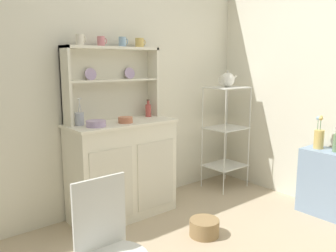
{
  "coord_description": "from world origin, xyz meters",
  "views": [
    {
      "loc": [
        -1.72,
        -1.31,
        1.44
      ],
      "look_at": [
        0.27,
        1.12,
        0.86
      ],
      "focal_mm": 37.09,
      "sensor_mm": 36.0,
      "label": 1
    }
  ],
  "objects": [
    {
      "name": "bowl_mixing_large",
      "position": [
        -0.37,
        1.29,
        0.93
      ],
      "size": [
        0.17,
        0.17,
        0.05
      ],
      "primitive_type": "cylinder",
      "color": "#B79ECC",
      "rests_on": "hutch_cabinet"
    },
    {
      "name": "floor_basket",
      "position": [
        0.24,
        0.59,
        0.07
      ],
      "size": [
        0.25,
        0.25,
        0.14
      ],
      "primitive_type": "cylinder",
      "color": "#93754C",
      "rests_on": "ground"
    },
    {
      "name": "oil_bottle",
      "position": [
        1.44,
        0.1,
        0.72
      ],
      "size": [
        0.06,
        0.06,
        0.23
      ],
      "color": "#6B8C60",
      "rests_on": "side_shelf_blue"
    },
    {
      "name": "flower_vase",
      "position": [
        1.44,
        0.27,
        0.74
      ],
      "size": [
        0.09,
        0.09,
        0.32
      ],
      "color": "#DBB760",
      "rests_on": "side_shelf_blue"
    },
    {
      "name": "wall_back",
      "position": [
        0.0,
        1.62,
        1.25
      ],
      "size": [
        3.84,
        0.05,
        2.5
      ],
      "primitive_type": "cube",
      "color": "silver",
      "rests_on": "ground"
    },
    {
      "name": "jam_bottle",
      "position": [
        0.29,
        1.45,
        0.98
      ],
      "size": [
        0.06,
        0.06,
        0.17
      ],
      "color": "#B74C47",
      "rests_on": "hutch_cabinet"
    },
    {
      "name": "hutch_shelf_unit",
      "position": [
        -0.08,
        1.53,
        1.3
      ],
      "size": [
        0.93,
        0.18,
        0.67
      ],
      "color": "silver",
      "rests_on": "hutch_cabinet"
    },
    {
      "name": "cup_gold_3",
      "position": [
        0.22,
        1.49,
        1.63
      ],
      "size": [
        0.1,
        0.08,
        0.09
      ],
      "color": "#DBB760",
      "rests_on": "hutch_shelf_unit"
    },
    {
      "name": "utensil_jar",
      "position": [
        -0.45,
        1.45,
        0.97
      ],
      "size": [
        0.08,
        0.08,
        0.24
      ],
      "color": "#B2B7C6",
      "rests_on": "hutch_cabinet"
    },
    {
      "name": "cup_cream_0",
      "position": [
        -0.39,
        1.49,
        1.63
      ],
      "size": [
        0.08,
        0.07,
        0.09
      ],
      "color": "silver",
      "rests_on": "hutch_shelf_unit"
    },
    {
      "name": "side_shelf_blue",
      "position": [
        1.44,
        0.15,
        0.31
      ],
      "size": [
        0.28,
        0.48,
        0.63
      ],
      "primitive_type": "cube",
      "color": "#849EBC",
      "rests_on": "ground"
    },
    {
      "name": "cup_sky_2",
      "position": [
        0.03,
        1.49,
        1.63
      ],
      "size": [
        0.08,
        0.07,
        0.09
      ],
      "color": "#8EB2D1",
      "rests_on": "hutch_shelf_unit"
    },
    {
      "name": "porcelain_teapot",
      "position": [
        1.26,
        1.28,
        1.25
      ],
      "size": [
        0.25,
        0.16,
        0.18
      ],
      "color": "white",
      "rests_on": "bakers_rack"
    },
    {
      "name": "bakers_rack",
      "position": [
        1.26,
        1.28,
        0.72
      ],
      "size": [
        0.44,
        0.36,
        1.17
      ],
      "color": "silver",
      "rests_on": "ground"
    },
    {
      "name": "hutch_cabinet",
      "position": [
        -0.08,
        1.37,
        0.47
      ],
      "size": [
        1.0,
        0.45,
        0.91
      ],
      "color": "silver",
      "rests_on": "ground"
    },
    {
      "name": "cup_rose_1",
      "position": [
        -0.19,
        1.49,
        1.62
      ],
      "size": [
        0.08,
        0.07,
        0.09
      ],
      "color": "#D17A84",
      "rests_on": "hutch_shelf_unit"
    },
    {
      "name": "wire_chair",
      "position": [
        -0.91,
        0.17,
        0.52
      ],
      "size": [
        0.36,
        0.36,
        0.85
      ],
      "rotation": [
        0.0,
        0.0,
        -0.17
      ],
      "color": "white",
      "rests_on": "ground"
    },
    {
      "name": "bowl_floral_medium",
      "position": [
        -0.08,
        1.29,
        0.93
      ],
      "size": [
        0.13,
        0.13,
        0.05
      ],
      "primitive_type": "cylinder",
      "color": "#C67556",
      "rests_on": "hutch_cabinet"
    }
  ]
}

